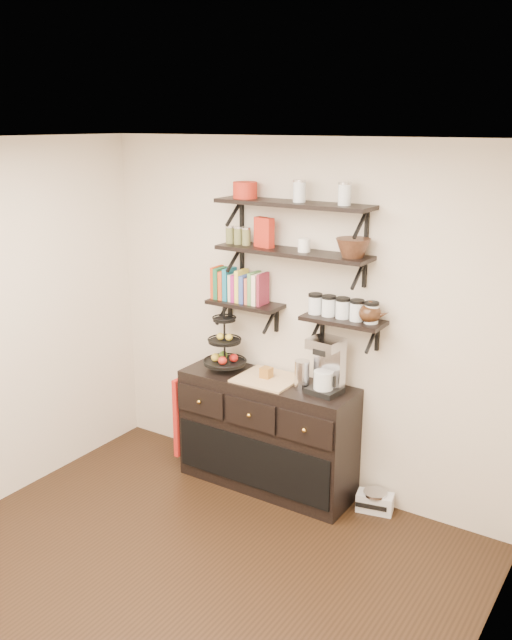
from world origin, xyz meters
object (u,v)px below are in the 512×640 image
object	(u,v)px
sideboard	(267,433)
fruit_stand	(225,349)
coffee_maker	(327,366)
radio	(375,501)

from	to	relation	value
sideboard	fruit_stand	size ratio (longest dim) A/B	2.83
sideboard	fruit_stand	distance (m)	0.73
sideboard	coffee_maker	distance (m)	0.81
fruit_stand	coffee_maker	distance (m)	0.88
sideboard	fruit_stand	bearing A→B (deg)	179.49
coffee_maker	radio	xyz separation A→B (m)	(0.39, 0.08, -1.02)
sideboard	coffee_maker	size ratio (longest dim) A/B	3.36
coffee_maker	fruit_stand	bearing A→B (deg)	-172.02
sideboard	radio	xyz separation A→B (m)	(0.88, 0.11, -0.37)
sideboard	radio	size ratio (longest dim) A/B	4.83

